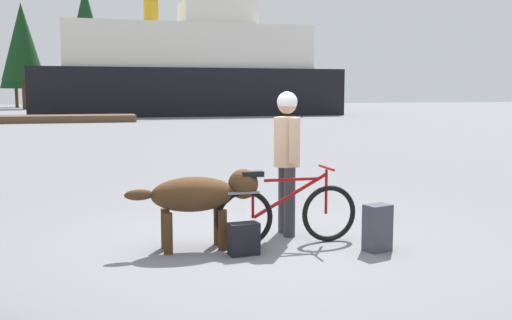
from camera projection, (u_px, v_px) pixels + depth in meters
ground_plane at (252, 242)px, 6.82m from camera, size 160.00×160.00×0.00m
bicycle at (286, 213)px, 6.65m from camera, size 1.69×0.44×0.89m
person_cyclist at (287, 149)px, 7.04m from camera, size 0.32×0.53×1.75m
dog at (201, 195)px, 6.45m from camera, size 1.49×0.45×0.88m
backpack at (377, 228)px, 6.40m from camera, size 0.33×0.27×0.52m
handbag_pannier at (244, 239)px, 6.25m from camera, size 0.34×0.21×0.35m
dock_pier at (18, 119)px, 33.18m from camera, size 13.13×2.61×0.40m
ferry_boat at (189, 72)px, 44.01m from camera, size 22.37×7.35×9.03m
pine_tree_far_left at (22, 42)px, 58.53m from camera, size 4.19×4.19×10.64m
pine_tree_center at (86, 30)px, 58.20m from camera, size 4.34×4.34×12.30m
pine_tree_far_right at (232, 50)px, 62.93m from camera, size 3.64×3.64×9.93m
pine_tree_mid_back at (15, 60)px, 65.06m from camera, size 3.39×3.39×8.44m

